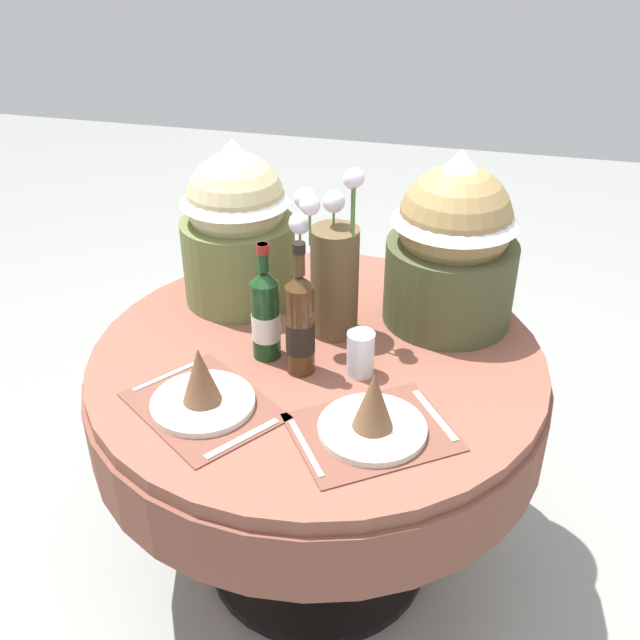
% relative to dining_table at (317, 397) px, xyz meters
% --- Properties ---
extents(ground, '(8.00, 8.00, 0.00)m').
position_rel_dining_table_xyz_m(ground, '(0.00, 0.00, -0.60)').
color(ground, gray).
extents(dining_table, '(1.19, 1.19, 0.74)m').
position_rel_dining_table_xyz_m(dining_table, '(0.00, 0.00, 0.00)').
color(dining_table, brown).
rests_on(dining_table, ground).
extents(place_setting_left, '(0.43, 0.41, 0.16)m').
position_rel_dining_table_xyz_m(place_setting_left, '(-0.20, -0.28, 0.19)').
color(place_setting_left, brown).
rests_on(place_setting_left, dining_table).
extents(place_setting_right, '(0.43, 0.41, 0.16)m').
position_rel_dining_table_xyz_m(place_setting_right, '(0.19, -0.28, 0.19)').
color(place_setting_right, brown).
rests_on(place_setting_right, dining_table).
extents(flower_vase, '(0.20, 0.23, 0.47)m').
position_rel_dining_table_xyz_m(flower_vase, '(0.01, 0.11, 0.33)').
color(flower_vase, brown).
rests_on(flower_vase, dining_table).
extents(wine_bottle_left, '(0.07, 0.07, 0.35)m').
position_rel_dining_table_xyz_m(wine_bottle_left, '(-0.02, -0.09, 0.28)').
color(wine_bottle_left, '#422814').
rests_on(wine_bottle_left, dining_table).
extents(wine_bottle_right, '(0.07, 0.07, 0.31)m').
position_rel_dining_table_xyz_m(wine_bottle_right, '(-0.12, -0.04, 0.26)').
color(wine_bottle_right, '#143819').
rests_on(wine_bottle_right, dining_table).
extents(tumbler_near_right, '(0.07, 0.07, 0.11)m').
position_rel_dining_table_xyz_m(tumbler_near_right, '(0.12, -0.06, 0.20)').
color(tumbler_near_right, silver).
rests_on(tumbler_near_right, dining_table).
extents(gift_tub_back_left, '(0.32, 0.32, 0.47)m').
position_rel_dining_table_xyz_m(gift_tub_back_left, '(-0.28, 0.23, 0.39)').
color(gift_tub_back_left, olive).
rests_on(gift_tub_back_left, dining_table).
extents(gift_tub_back_right, '(0.35, 0.35, 0.48)m').
position_rel_dining_table_xyz_m(gift_tub_back_right, '(0.30, 0.25, 0.39)').
color(gift_tub_back_right, '#474C2D').
rests_on(gift_tub_back_right, dining_table).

